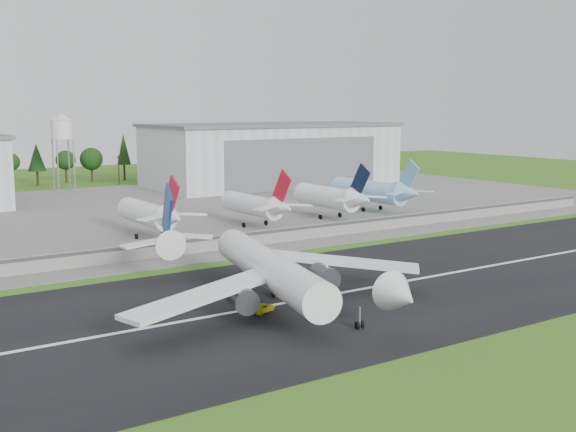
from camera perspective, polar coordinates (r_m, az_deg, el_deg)
ground at (r=124.95m, az=10.70°, el=-6.35°), size 600.00×600.00×0.00m
runway at (r=132.00m, az=7.65°, el=-5.44°), size 320.00×60.00×0.10m
runway_centerline at (r=131.98m, az=7.65°, el=-5.42°), size 220.00×1.00×0.02m
apron at (r=224.89m, az=-11.21°, el=0.31°), size 320.00×150.00×0.10m
blast_fence at (r=167.17m, az=-2.59°, el=-1.77°), size 240.00×0.61×3.50m
hangar_east at (r=298.02m, az=-1.23°, el=4.92°), size 102.00×47.00×25.20m
water_tower at (r=282.39m, az=-17.44°, el=6.75°), size 8.40×8.40×29.40m
utility_poles at (r=299.81m, az=-17.13°, el=2.14°), size 230.00×3.00×12.00m
treeline at (r=314.14m, az=-17.92°, el=2.38°), size 320.00×16.00×22.00m
main_airliner at (r=116.15m, az=-1.29°, el=-4.86°), size 55.61×58.63×18.17m
ground_vehicle at (r=113.95m, az=-2.08°, el=-7.26°), size 5.49×4.04×1.39m
parked_jet_red_a at (r=178.10m, az=-10.72°, el=0.15°), size 7.36×31.29×16.66m
parked_jet_red_b at (r=191.77m, az=-2.41°, el=0.86°), size 7.36×31.29×16.55m
parked_jet_navy at (r=205.98m, az=3.60°, el=1.49°), size 7.36×31.29×16.92m
parked_jet_skyblue at (r=222.31m, az=6.90°, el=1.98°), size 7.36×37.29×17.01m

